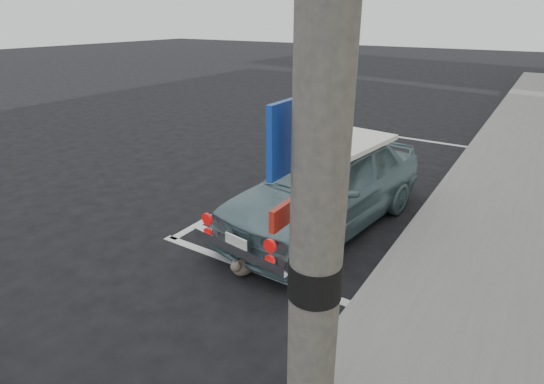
{
  "coord_description": "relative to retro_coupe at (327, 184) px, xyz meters",
  "views": [
    {
      "loc": [
        3.07,
        -4.1,
        2.88
      ],
      "look_at": [
        0.31,
        0.18,
        0.75
      ],
      "focal_mm": 28.0,
      "sensor_mm": 36.0,
      "label": 1
    }
  ],
  "objects": [
    {
      "name": "pline_rear",
      "position": [
        -0.17,
        -1.58,
        -0.64
      ],
      "size": [
        3.0,
        0.12,
        0.01
      ],
      "primitive_type": "cube",
      "color": "silver",
      "rests_on": "ground"
    },
    {
      "name": "retro_coupe",
      "position": [
        0.0,
        0.0,
        0.0
      ],
      "size": [
        1.96,
        3.89,
        1.27
      ],
      "rotation": [
        0.0,
        0.0,
        -0.13
      ],
      "color": "slate",
      "rests_on": "ground"
    },
    {
      "name": "sidewalk",
      "position": [
        2.53,
        0.92,
        -0.57
      ],
      "size": [
        2.8,
        40.0,
        0.15
      ],
      "primitive_type": "cube",
      "color": "slate",
      "rests_on": "ground"
    },
    {
      "name": "pline_side",
      "position": [
        -1.57,
        1.92,
        -0.64
      ],
      "size": [
        0.12,
        7.0,
        0.01
      ],
      "primitive_type": "cube",
      "color": "silver",
      "rests_on": "ground"
    },
    {
      "name": "pline_front",
      "position": [
        -0.17,
        5.42,
        -0.64
      ],
      "size": [
        3.0,
        0.12,
        0.01
      ],
      "primitive_type": "cube",
      "color": "silver",
      "rests_on": "ground"
    },
    {
      "name": "cat",
      "position": [
        -0.22,
        -1.73,
        -0.52
      ],
      "size": [
        0.25,
        0.48,
        0.26
      ],
      "rotation": [
        0.0,
        0.0,
        -0.1
      ],
      "color": "#65594D",
      "rests_on": "ground"
    },
    {
      "name": "ground",
      "position": [
        -0.67,
        -1.08,
        -0.64
      ],
      "size": [
        80.0,
        80.0,
        0.0
      ],
      "primitive_type": "plane",
      "color": "black",
      "rests_on": "ground"
    }
  ]
}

